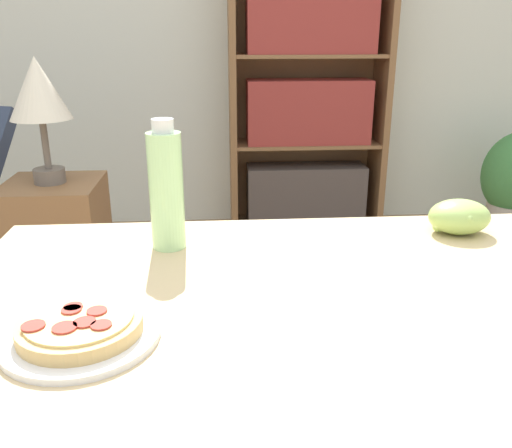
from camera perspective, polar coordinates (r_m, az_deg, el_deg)
name	(u,v)px	position (r m, az deg, el deg)	size (l,w,h in m)	color
wall_back	(233,1)	(3.32, -2.46, 22.40)	(8.00, 0.05, 2.60)	silver
dining_table	(323,352)	(0.95, 7.06, -13.23)	(1.23, 0.72, 0.75)	#D1B27F
pizza_on_plate	(81,329)	(0.79, -17.98, -10.46)	(0.22, 0.22, 0.04)	white
grape_bunch	(459,217)	(1.20, 20.59, 0.73)	(0.13, 0.11, 0.07)	#A8CC66
drink_bottle	(166,189)	(1.04, -9.43, 3.66)	(0.07, 0.07, 0.25)	#B7EAA3
bookshelf	(308,108)	(3.20, 5.45, 12.06)	(0.90, 0.31, 1.53)	brown
side_table	(61,263)	(2.19, -19.81, -3.86)	(0.34, 0.34, 0.63)	brown
table_lamp	(39,95)	(2.04, -21.90, 12.53)	(0.21, 0.21, 0.44)	#665B51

